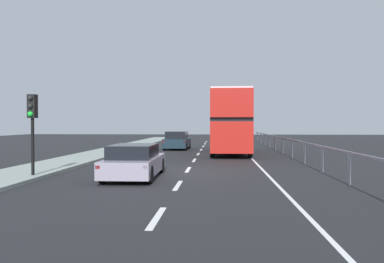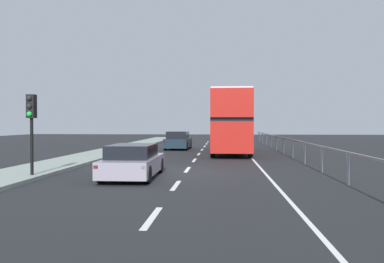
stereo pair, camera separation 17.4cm
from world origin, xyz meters
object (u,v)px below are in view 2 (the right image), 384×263
at_px(traffic_signal_pole, 31,115).
at_px(sedan_car_ahead, 178,141).
at_px(hatchback_car_near, 133,161).
at_px(double_decker_bus_red, 231,121).

relative_size(traffic_signal_pole, sedan_car_ahead, 0.75).
bearing_deg(sedan_car_ahead, hatchback_car_near, -87.85).
distance_m(traffic_signal_pole, sedan_car_ahead, 18.01).
xyz_separation_m(double_decker_bus_red, hatchback_car_near, (-4.13, -13.13, -1.67)).
relative_size(hatchback_car_near, sedan_car_ahead, 1.11).
distance_m(double_decker_bus_red, hatchback_car_near, 13.86).
bearing_deg(hatchback_car_near, traffic_signal_pole, -172.17).
height_order(traffic_signal_pole, sedan_car_ahead, traffic_signal_pole).
relative_size(double_decker_bus_red, hatchback_car_near, 2.30).
xyz_separation_m(hatchback_car_near, traffic_signal_pole, (-3.82, -0.58, 1.81)).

